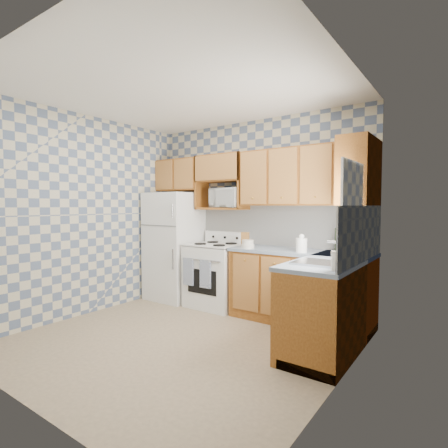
{
  "coord_description": "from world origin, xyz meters",
  "views": [
    {
      "loc": [
        2.56,
        -2.79,
        1.48
      ],
      "look_at": [
        0.05,
        0.75,
        1.25
      ],
      "focal_mm": 28.0,
      "sensor_mm": 36.0,
      "label": 1
    }
  ],
  "objects": [
    {
      "name": "upper_cabinets_back",
      "position": [
        0.82,
        1.44,
        1.85
      ],
      "size": [
        1.75,
        0.33,
        0.74
      ],
      "primitive_type": "cube",
      "color": "#653110",
      "rests_on": "back_wall"
    },
    {
      "name": "bottle_3",
      "position": [
        1.37,
        1.19,
        1.05
      ],
      "size": [
        0.07,
        0.07,
        0.26
      ],
      "primitive_type": "cylinder",
      "color": "#642E0D",
      "rests_on": "countertop_back"
    },
    {
      "name": "cooktop",
      "position": [
        -0.47,
        1.28,
        0.91
      ],
      "size": [
        0.76,
        0.65,
        0.02
      ],
      "primitive_type": "cube",
      "color": "silver",
      "rests_on": "stove_body"
    },
    {
      "name": "base_cabinets_back",
      "position": [
        0.82,
        1.3,
        0.44
      ],
      "size": [
        1.75,
        0.6,
        0.88
      ],
      "primitive_type": "cube",
      "color": "#653110",
      "rests_on": "floor"
    },
    {
      "name": "base_cabinets_right",
      "position": [
        1.4,
        0.8,
        0.44
      ],
      "size": [
        0.6,
        1.6,
        0.88
      ],
      "primitive_type": "cube",
      "color": "#653110",
      "rests_on": "floor"
    },
    {
      "name": "bottle_0",
      "position": [
        1.44,
        1.27,
        1.08
      ],
      "size": [
        0.07,
        0.07,
        0.33
      ],
      "primitive_type": "cylinder",
      "color": "black",
      "rests_on": "countertop_back"
    },
    {
      "name": "stove_body",
      "position": [
        -0.47,
        1.28,
        0.45
      ],
      "size": [
        0.76,
        0.65,
        0.9
      ],
      "primitive_type": "cube",
      "color": "white",
      "rests_on": "floor"
    },
    {
      "name": "upper_cabinets_right",
      "position": [
        1.53,
        1.25,
        1.85
      ],
      "size": [
        0.33,
        0.7,
        0.74
      ],
      "primitive_type": "cube",
      "color": "#653110",
      "rests_on": "right_wall"
    },
    {
      "name": "bottle_1",
      "position": [
        1.54,
        1.21,
        1.07
      ],
      "size": [
        0.07,
        0.07,
        0.31
      ],
      "primitive_type": "cylinder",
      "color": "black",
      "rests_on": "countertop_back"
    },
    {
      "name": "dish_towel_right",
      "position": [
        -0.39,
        0.93,
        0.54
      ],
      "size": [
        0.18,
        0.02,
        0.38
      ],
      "primitive_type": "cube",
      "color": "navy",
      "rests_on": "stove_body"
    },
    {
      "name": "soap_bottle",
      "position": [
        1.62,
        0.17,
        1.01
      ],
      "size": [
        0.06,
        0.06,
        0.17
      ],
      "primitive_type": "cylinder",
      "color": "beige",
      "rests_on": "countertop_right"
    },
    {
      "name": "microwave_shelf",
      "position": [
        -0.47,
        1.44,
        1.44
      ],
      "size": [
        0.8,
        0.33,
        0.03
      ],
      "primitive_type": "cube",
      "color": "#653110",
      "rests_on": "back_wall"
    },
    {
      "name": "window",
      "position": [
        1.69,
        0.45,
        1.45
      ],
      "size": [
        0.02,
        0.66,
        0.86
      ],
      "primitive_type": "cube",
      "color": "white",
      "rests_on": "right_wall"
    },
    {
      "name": "backguard",
      "position": [
        -0.47,
        1.55,
        1.0
      ],
      "size": [
        0.76,
        0.08,
        0.17
      ],
      "primitive_type": "cube",
      "color": "white",
      "rests_on": "cooktop"
    },
    {
      "name": "sink",
      "position": [
        1.4,
        0.45,
        0.93
      ],
      "size": [
        0.48,
        0.4,
        0.03
      ],
      "primitive_type": "cube",
      "color": "#B7B7BC",
      "rests_on": "countertop_right"
    },
    {
      "name": "backsplash_right",
      "position": [
        1.69,
        0.8,
        1.2
      ],
      "size": [
        0.02,
        1.6,
        0.56
      ],
      "primitive_type": "cube",
      "color": "silver",
      "rests_on": "right_wall"
    },
    {
      "name": "floor",
      "position": [
        0.0,
        0.0,
        0.0
      ],
      "size": [
        3.4,
        3.4,
        0.0
      ],
      "primitive_type": "plane",
      "color": "#7B6851",
      "rests_on": "ground"
    },
    {
      "name": "electric_kettle",
      "position": [
        0.91,
        1.14,
        1.0
      ],
      "size": [
        0.13,
        0.13,
        0.17
      ],
      "primitive_type": "cylinder",
      "color": "white",
      "rests_on": "countertop_back"
    },
    {
      "name": "back_wall",
      "position": [
        0.0,
        1.6,
        1.35
      ],
      "size": [
        3.4,
        0.02,
        2.7
      ],
      "primitive_type": "cube",
      "color": "slate",
      "rests_on": "ground"
    },
    {
      "name": "backsplash_back",
      "position": [
        0.4,
        1.59,
        1.2
      ],
      "size": [
        2.6,
        0.02,
        0.56
      ],
      "primitive_type": "cube",
      "color": "silver",
      "rests_on": "back_wall"
    },
    {
      "name": "countertop_back",
      "position": [
        0.82,
        1.3,
        0.9
      ],
      "size": [
        1.77,
        0.63,
        0.04
      ],
      "primitive_type": "cube",
      "color": "slate",
      "rests_on": "base_cabinets_back"
    },
    {
      "name": "upper_cabinets_fridge",
      "position": [
        -1.29,
        1.44,
        1.97
      ],
      "size": [
        0.82,
        0.33,
        0.5
      ],
      "primitive_type": "cube",
      "color": "#653110",
      "rests_on": "back_wall"
    },
    {
      "name": "microwave",
      "position": [
        -0.36,
        1.44,
        1.59
      ],
      "size": [
        0.55,
        0.41,
        0.28
      ],
      "primitive_type": "imported",
      "rotation": [
        0.0,
        0.0,
        -0.12
      ],
      "color": "white",
      "rests_on": "microwave_shelf"
    },
    {
      "name": "countertop_right",
      "position": [
        1.4,
        0.8,
        0.9
      ],
      "size": [
        0.63,
        1.6,
        0.04
      ],
      "primitive_type": "cube",
      "color": "slate",
      "rests_on": "base_cabinets_right"
    },
    {
      "name": "refrigerator",
      "position": [
        -1.27,
        1.25,
        0.84
      ],
      "size": [
        0.75,
        0.7,
        1.68
      ],
      "primitive_type": "cube",
      "color": "white",
      "rests_on": "floor"
    },
    {
      "name": "bottle_4",
      "position": [
        1.29,
        1.33,
        1.07
      ],
      "size": [
        0.07,
        0.07,
        0.3
      ],
      "primitive_type": "cylinder",
      "color": "black",
      "rests_on": "countertop_back"
    },
    {
      "name": "bottle_2",
      "position": [
        1.58,
        1.31,
        1.06
      ],
      "size": [
        0.07,
        0.07,
        0.28
      ],
      "primitive_type": "cylinder",
      "color": "#642E0D",
      "rests_on": "countertop_back"
    },
    {
      "name": "dish_towel_left",
      "position": [
        -0.7,
        0.93,
        0.54
      ],
      "size": [
        0.18,
        0.02,
        0.38
      ],
      "primitive_type": "cube",
      "color": "navy",
      "rests_on": "stove_body"
    },
    {
      "name": "right_wall",
      "position": [
        1.7,
        0.0,
        1.35
      ],
      "size": [
        0.02,
        3.2,
        2.7
      ],
      "primitive_type": "cube",
      "color": "slate",
      "rests_on": "ground"
    },
    {
      "name": "food_containers",
      "position": [
        0.19,
        1.09,
        0.98
      ],
      "size": [
        0.17,
        0.17,
        0.11
      ],
      "primitive_type": null,
      "color": "beige",
      "rests_on": "countertop_back"
    },
    {
      "name": "knife_block",
      "position": [
        0.05,
        1.25,
        1.02
      ],
      "size": [
        0.1,
        0.1,
        0.2
      ],
      "primitive_type": "cube",
      "rotation": [
        0.0,
        0.0,
        0.13
      ],
      "color": "brown",
      "rests_on": "countertop_back"
    }
  ]
}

